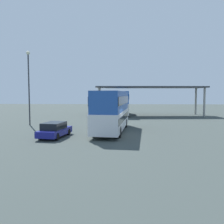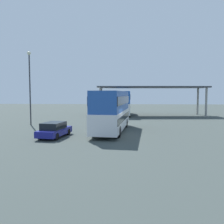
% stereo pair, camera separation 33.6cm
% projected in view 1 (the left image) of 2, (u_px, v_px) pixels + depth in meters
% --- Properties ---
extents(ground_plane, '(140.00, 140.00, 0.00)m').
position_uv_depth(ground_plane, '(118.00, 136.00, 21.14)').
color(ground_plane, '#3A4341').
extents(double_decker_main, '(3.45, 10.51, 4.09)m').
position_uv_depth(double_decker_main, '(112.00, 110.00, 23.69)').
color(double_decker_main, silver).
rests_on(double_decker_main, ground_plane).
extents(parked_hatchback, '(2.24, 4.27, 1.35)m').
position_uv_depth(parked_hatchback, '(55.00, 130.00, 20.53)').
color(parked_hatchback, navy).
rests_on(parked_hatchback, ground_plane).
extents(double_decker_near_canopy, '(3.01, 11.11, 4.26)m').
position_uv_depth(double_decker_near_canopy, '(101.00, 102.00, 43.62)').
color(double_decker_near_canopy, navy).
rests_on(double_decker_near_canopy, ground_plane).
extents(double_decker_mid_row, '(2.65, 10.77, 4.31)m').
position_uv_depth(double_decker_mid_row, '(121.00, 102.00, 42.60)').
color(double_decker_mid_row, silver).
rests_on(double_decker_mid_row, ground_plane).
extents(depot_canopy, '(19.53, 6.46, 5.19)m').
position_uv_depth(depot_canopy, '(150.00, 89.00, 41.42)').
color(depot_canopy, '#33353A').
rests_on(depot_canopy, ground_plane).
extents(lamppost_tall, '(0.44, 0.44, 9.00)m').
position_uv_depth(lamppost_tall, '(29.00, 80.00, 28.34)').
color(lamppost_tall, '#33353A').
rests_on(lamppost_tall, ground_plane).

